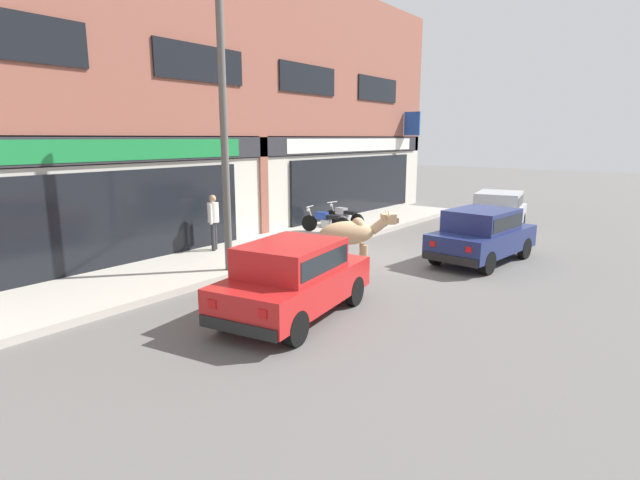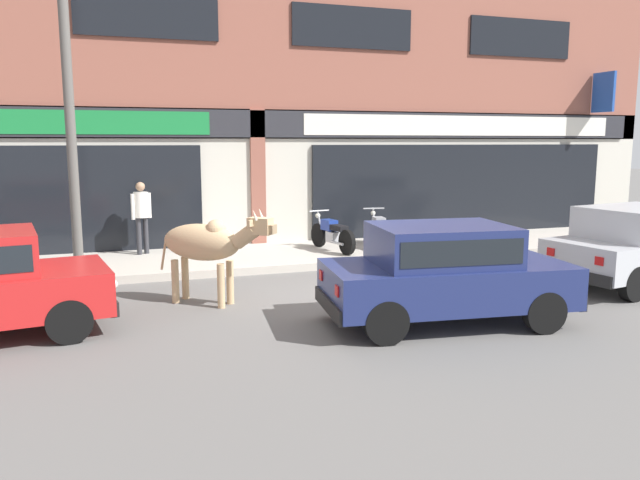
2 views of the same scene
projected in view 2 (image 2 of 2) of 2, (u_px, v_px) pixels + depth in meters
ground_plane at (328, 298)px, 10.61m from camera, size 90.00×90.00×0.00m
sidewalk at (274, 256)px, 14.03m from camera, size 19.00×2.93×0.16m
shop_building at (254, 72)px, 14.98m from camera, size 23.00×1.40×9.01m
cow at (207, 243)px, 10.08m from camera, size 1.76×1.59×1.61m
car_0 at (638, 242)px, 11.43m from camera, size 3.79×2.18×1.46m
car_2 at (444, 269)px, 8.99m from camera, size 3.74×1.99×1.46m
motorcycle_0 at (332, 234)px, 14.24m from camera, size 0.60×1.79×0.88m
motorcycle_1 at (380, 231)px, 14.70m from camera, size 0.57×1.81×0.88m
pedestrian at (141, 210)px, 13.72m from camera, size 0.44×0.32×1.60m
utility_pole at (69, 102)px, 11.14m from camera, size 0.18×0.18×6.36m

